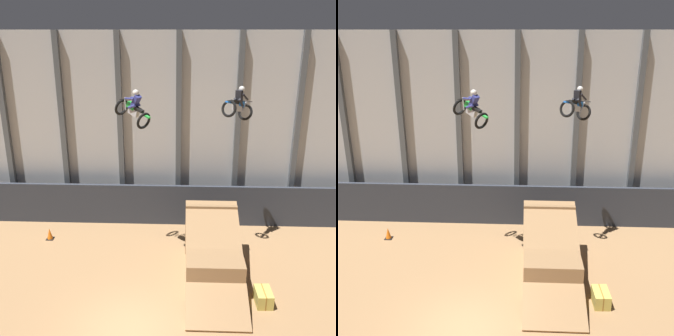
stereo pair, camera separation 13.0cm
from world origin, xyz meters
The scene contains 8 objects.
ground_plane centered at (0.00, 0.00, 0.00)m, with size 60.00×60.00×0.00m, color #9E754C.
arena_back_wall centered at (0.00, 9.23, 4.96)m, with size 32.00×0.40×9.92m.
lower_barrier centered at (0.00, 8.17, 1.10)m, with size 31.36×0.20×2.21m.
dirt_ramp centered at (3.08, 3.83, 0.88)m, with size 2.31×5.58×2.63m.
rider_bike_left_air centered at (-0.31, 5.26, 6.79)m, with size 1.73×1.63×1.63m.
rider_bike_right_air centered at (4.15, 6.27, 6.80)m, with size 1.61×1.74×1.61m.
traffic_cone_near_ramp centered at (-4.83, 6.26, 0.28)m, with size 0.36×0.36×0.58m.
hay_bale_trackside centered at (4.90, 1.74, 0.28)m, with size 0.63×0.92×0.57m.
Camera 2 is at (1.90, -10.87, 9.88)m, focal length 42.00 mm.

